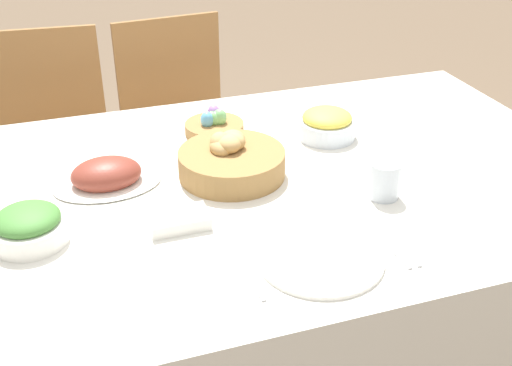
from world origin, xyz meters
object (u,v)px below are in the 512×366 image
at_px(bread_basket, 231,160).
at_px(spoon, 400,242).
at_px(egg_basket, 214,126).
at_px(knife, 388,245).
at_px(dinner_plate, 320,258).
at_px(pineapple_bowl, 327,124).
at_px(butter_dish, 179,220).
at_px(drinking_cup, 384,180).
at_px(chair_far_center, 182,134).
at_px(green_salad_bowl, 29,226).
at_px(chair_far_left, 53,151).
at_px(ham_platter, 107,176).
at_px(fork, 248,274).

relative_size(bread_basket, spoon, 1.52).
relative_size(egg_basket, knife, 0.95).
bearing_deg(egg_basket, dinner_plate, -86.06).
relative_size(pineapple_bowl, butter_dish, 1.23).
distance_m(pineapple_bowl, knife, 0.57).
bearing_deg(drinking_cup, chair_far_center, 104.97).
height_order(green_salad_bowl, spoon, green_salad_bowl).
bearing_deg(bread_basket, chair_far_left, 118.34).
bearing_deg(bread_basket, dinner_plate, -80.41).
bearing_deg(knife, egg_basket, 104.73).
xyz_separation_m(spoon, butter_dish, (-0.45, 0.22, 0.01)).
bearing_deg(chair_far_left, bread_basket, -56.91).
relative_size(ham_platter, knife, 1.50).
bearing_deg(ham_platter, green_salad_bowl, -133.85).
xyz_separation_m(green_salad_bowl, knife, (0.75, -0.27, -0.04)).
height_order(egg_basket, fork, egg_basket).
relative_size(chair_far_left, spoon, 5.11).
distance_m(bread_basket, spoon, 0.50).
bearing_deg(chair_far_left, spoon, -55.69).
distance_m(egg_basket, pineapple_bowl, 0.34).
height_order(egg_basket, butter_dish, egg_basket).
distance_m(egg_basket, ham_platter, 0.41).
distance_m(pineapple_bowl, butter_dish, 0.62).
height_order(spoon, butter_dish, butter_dish).
relative_size(egg_basket, butter_dish, 1.27).
xyz_separation_m(egg_basket, pineapple_bowl, (0.31, -0.13, 0.02)).
bearing_deg(fork, bread_basket, 75.66).
height_order(chair_far_center, dinner_plate, chair_far_center).
xyz_separation_m(dinner_plate, drinking_cup, (0.26, 0.20, 0.04)).
relative_size(egg_basket, drinking_cup, 1.86).
xyz_separation_m(knife, spoon, (0.03, 0.00, 0.00)).
distance_m(dinner_plate, butter_dish, 0.34).
relative_size(chair_far_center, drinking_cup, 9.97).
distance_m(ham_platter, dinner_plate, 0.62).
relative_size(dinner_plate, drinking_cup, 2.90).
xyz_separation_m(chair_far_center, egg_basket, (-0.02, -0.58, 0.29)).
bearing_deg(knife, chair_far_left, 116.22).
distance_m(green_salad_bowl, drinking_cup, 0.85).
relative_size(bread_basket, pineapple_bowl, 1.64).
height_order(knife, butter_dish, butter_dish).
height_order(ham_platter, spoon, ham_platter).
bearing_deg(chair_far_left, chair_far_center, 4.74).
bearing_deg(butter_dish, dinner_plate, -40.98).
relative_size(chair_far_left, chair_far_center, 1.00).
relative_size(green_salad_bowl, fork, 0.92).
bearing_deg(ham_platter, dinner_plate, -50.39).
bearing_deg(ham_platter, spoon, -39.01).
xyz_separation_m(ham_platter, pineapple_bowl, (0.65, 0.08, 0.02)).
height_order(green_salad_bowl, pineapple_bowl, pineapple_bowl).
relative_size(chair_far_center, dinner_plate, 3.43).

